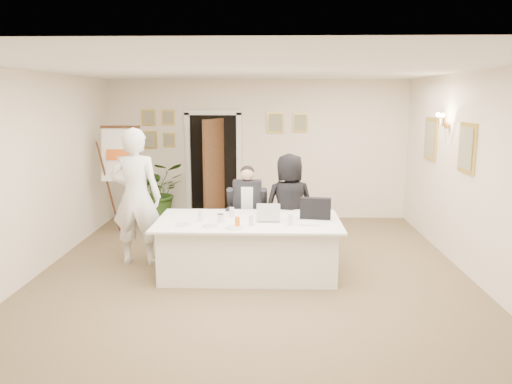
{
  "coord_description": "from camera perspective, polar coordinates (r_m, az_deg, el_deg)",
  "views": [
    {
      "loc": [
        0.23,
        -6.59,
        2.43
      ],
      "look_at": [
        0.04,
        0.6,
        1.08
      ],
      "focal_mm": 35.0,
      "sensor_mm": 36.0,
      "label": 1
    }
  ],
  "objects": [
    {
      "name": "plate_left",
      "position": [
        6.69,
        -8.33,
        -3.72
      ],
      "size": [
        0.23,
        0.23,
        0.01
      ],
      "primitive_type": "cylinder",
      "rotation": [
        0.0,
        0.0,
        -0.13
      ],
      "color": "white",
      "rests_on": "conference_table"
    },
    {
      "name": "glass_d",
      "position": [
        7.06,
        -2.78,
        -2.33
      ],
      "size": [
        0.09,
        0.09,
        0.14
      ],
      "primitive_type": "cylinder",
      "rotation": [
        0.0,
        0.0,
        0.34
      ],
      "color": "silver",
      "rests_on": "conference_table"
    },
    {
      "name": "floor",
      "position": [
        7.03,
        -0.46,
        -9.58
      ],
      "size": [
        7.0,
        7.0,
        0.0
      ],
      "primitive_type": "plane",
      "color": "brown",
      "rests_on": "ground"
    },
    {
      "name": "wall_back",
      "position": [
        10.14,
        0.23,
        4.84
      ],
      "size": [
        6.0,
        0.1,
        2.8
      ],
      "primitive_type": "cube",
      "color": "beige",
      "rests_on": "floor"
    },
    {
      "name": "plate_near",
      "position": [
        6.45,
        -2.54,
        -4.15
      ],
      "size": [
        0.28,
        0.28,
        0.01
      ],
      "primitive_type": "cylinder",
      "rotation": [
        0.0,
        0.0,
        0.26
      ],
      "color": "white",
      "rests_on": "conference_table"
    },
    {
      "name": "steel_jug",
      "position": [
        6.8,
        -4.09,
        -2.99
      ],
      "size": [
        0.11,
        0.11,
        0.11
      ],
      "primitive_type": "cylinder",
      "rotation": [
        0.0,
        0.0,
        -0.21
      ],
      "color": "silver",
      "rests_on": "conference_table"
    },
    {
      "name": "wall_left",
      "position": [
        7.41,
        -24.35,
        1.71
      ],
      "size": [
        0.1,
        7.0,
        2.8
      ],
      "primitive_type": "cube",
      "color": "beige",
      "rests_on": "floor"
    },
    {
      "name": "ceiling",
      "position": [
        6.6,
        -0.49,
        13.87
      ],
      "size": [
        6.0,
        7.0,
        0.02
      ],
      "primitive_type": "cube",
      "color": "white",
      "rests_on": "wall_back"
    },
    {
      "name": "wall_right",
      "position": [
        7.22,
        24.07,
        1.52
      ],
      "size": [
        0.1,
        7.0,
        2.8
      ],
      "primitive_type": "cube",
      "color": "beige",
      "rests_on": "floor"
    },
    {
      "name": "wall_front",
      "position": [
        3.26,
        -2.67,
        -7.8
      ],
      "size": [
        6.0,
        0.1,
        2.8
      ],
      "primitive_type": "cube",
      "color": "beige",
      "rests_on": "floor"
    },
    {
      "name": "conference_table",
      "position": [
        7.01,
        -0.87,
        -6.24
      ],
      "size": [
        2.53,
        1.36,
        0.78
      ],
      "color": "white",
      "rests_on": "floor"
    },
    {
      "name": "seated_man",
      "position": [
        7.84,
        -1.01,
        -2.02
      ],
      "size": [
        0.71,
        0.74,
        1.42
      ],
      "primitive_type": null,
      "rotation": [
        0.0,
        0.0,
        -0.17
      ],
      "color": "black",
      "rests_on": "floor"
    },
    {
      "name": "flip_chart",
      "position": [
        9.34,
        -14.9,
        0.78
      ],
      "size": [
        0.67,
        0.43,
        1.91
      ],
      "color": "#331A10",
      "rests_on": "floor"
    },
    {
      "name": "laptop",
      "position": [
        6.86,
        1.42,
        -2.11
      ],
      "size": [
        0.32,
        0.35,
        0.28
      ],
      "primitive_type": null,
      "rotation": [
        0.0,
        0.0,
        -0.01
      ],
      "color": "#B7BABC",
      "rests_on": "conference_table"
    },
    {
      "name": "oj_glass",
      "position": [
        6.54,
        -2.14,
        -3.43
      ],
      "size": [
        0.07,
        0.07,
        0.13
      ],
      "primitive_type": "cylinder",
      "rotation": [
        0.0,
        0.0,
        -0.01
      ],
      "color": "orange",
      "rests_on": "conference_table"
    },
    {
      "name": "laptop_bag",
      "position": [
        6.99,
        6.81,
        -1.87
      ],
      "size": [
        0.44,
        0.18,
        0.3
      ],
      "primitive_type": "cube",
      "rotation": [
        0.0,
        0.0,
        -0.15
      ],
      "color": "black",
      "rests_on": "conference_table"
    },
    {
      "name": "glass_b",
      "position": [
        6.59,
        -0.56,
        -3.27
      ],
      "size": [
        0.08,
        0.08,
        0.14
      ],
      "primitive_type": "cylinder",
      "rotation": [
        0.0,
        0.0,
        0.32
      ],
      "color": "silver",
      "rests_on": "conference_table"
    },
    {
      "name": "glass_c",
      "position": [
        6.62,
        3.93,
        -3.22
      ],
      "size": [
        0.08,
        0.08,
        0.14
      ],
      "primitive_type": "cylinder",
      "rotation": [
        0.0,
        0.0,
        0.23
      ],
      "color": "silver",
      "rests_on": "conference_table"
    },
    {
      "name": "plate_mid",
      "position": [
        6.58,
        -5.23,
        -3.9
      ],
      "size": [
        0.27,
        0.27,
        0.01
      ],
      "primitive_type": "cylinder",
      "rotation": [
        0.0,
        0.0,
        0.31
      ],
      "color": "white",
      "rests_on": "conference_table"
    },
    {
      "name": "doorway",
      "position": [
        10.07,
        -4.83,
        2.71
      ],
      "size": [
        1.14,
        0.86,
        2.2
      ],
      "color": "black",
      "rests_on": "floor"
    },
    {
      "name": "pictures_back_wall",
      "position": [
        10.13,
        -4.34,
        7.36
      ],
      "size": [
        3.4,
        0.06,
        0.8
      ],
      "primitive_type": null,
      "color": "gold",
      "rests_on": "wall_back"
    },
    {
      "name": "paper_stack",
      "position": [
        6.7,
        6.0,
        -3.59
      ],
      "size": [
        0.29,
        0.21,
        0.03
      ],
      "primitive_type": "cube",
      "rotation": [
        0.0,
        0.0,
        -0.06
      ],
      "color": "white",
      "rests_on": "conference_table"
    },
    {
      "name": "standing_woman",
      "position": [
        7.67,
        3.82,
        -1.58
      ],
      "size": [
        0.88,
        0.68,
        1.61
      ],
      "primitive_type": "imported",
      "rotation": [
        0.0,
        0.0,
        3.37
      ],
      "color": "black",
      "rests_on": "floor"
    },
    {
      "name": "wall_sconce",
      "position": [
        8.24,
        20.63,
        7.69
      ],
      "size": [
        0.2,
        0.3,
        0.24
      ],
      "primitive_type": null,
      "color": "#C57E3F",
      "rests_on": "wall_right"
    },
    {
      "name": "pictures_right_wall",
      "position": [
        8.28,
        20.93,
        5.25
      ],
      "size": [
        0.06,
        2.2,
        0.8
      ],
      "primitive_type": null,
      "color": "gold",
      "rests_on": "wall_right"
    },
    {
      "name": "glass_a",
      "position": [
        6.87,
        -6.4,
        -2.76
      ],
      "size": [
        0.07,
        0.07,
        0.14
      ],
      "primitive_type": "cylinder",
      "rotation": [
        0.0,
        0.0,
        -0.32
      ],
      "color": "silver",
      "rests_on": "conference_table"
    },
    {
      "name": "potted_palm",
      "position": [
        10.21,
        -11.12,
        0.11
      ],
      "size": [
        1.31,
        1.22,
        1.19
      ],
      "primitive_type": "imported",
      "rotation": [
        0.0,
        0.0,
        0.33
      ],
      "color": "#2D511B",
      "rests_on": "floor"
    },
    {
      "name": "standing_man",
      "position": [
        7.49,
        -13.55,
        -0.56
      ],
      "size": [
        0.76,
        0.51,
        2.02
      ],
      "primitive_type": "imported",
      "rotation": [
        0.0,
        0.0,
        3.1
      ],
      "color": "white",
      "rests_on": "floor"
    }
  ]
}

